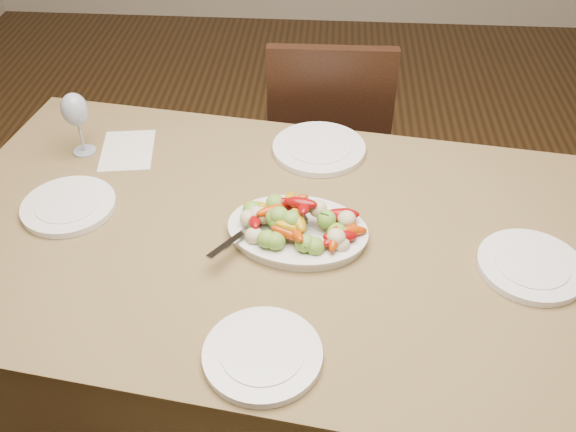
% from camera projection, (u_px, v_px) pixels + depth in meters
% --- Properties ---
extents(floor, '(6.00, 6.00, 0.00)m').
position_uv_depth(floor, '(357.00, 376.00, 2.20)').
color(floor, '#362310').
rests_on(floor, ground).
extents(dining_table, '(1.96, 1.28, 0.76)m').
position_uv_depth(dining_table, '(288.00, 333.00, 1.86)').
color(dining_table, brown).
rests_on(dining_table, ground).
extents(chair_far, '(0.43, 0.43, 0.95)m').
position_uv_depth(chair_far, '(328.00, 142.00, 2.45)').
color(chair_far, black).
rests_on(chair_far, ground).
extents(serving_platter, '(0.37, 0.29, 0.02)m').
position_uv_depth(serving_platter, '(298.00, 233.00, 1.60)').
color(serving_platter, white).
rests_on(serving_platter, dining_table).
extents(roasted_vegetables, '(0.30, 0.22, 0.09)m').
position_uv_depth(roasted_vegetables, '(298.00, 215.00, 1.57)').
color(roasted_vegetables, maroon).
rests_on(roasted_vegetables, serving_platter).
extents(serving_spoon, '(0.27, 0.20, 0.03)m').
position_uv_depth(serving_spoon, '(269.00, 228.00, 1.56)').
color(serving_spoon, '#9EA0A8').
rests_on(serving_spoon, serving_platter).
extents(plate_left, '(0.24, 0.24, 0.02)m').
position_uv_depth(plate_left, '(69.00, 206.00, 1.69)').
color(plate_left, white).
rests_on(plate_left, dining_table).
extents(plate_right, '(0.25, 0.25, 0.02)m').
position_uv_depth(plate_right, '(531.00, 266.00, 1.51)').
color(plate_right, white).
rests_on(plate_right, dining_table).
extents(plate_far, '(0.27, 0.27, 0.02)m').
position_uv_depth(plate_far, '(319.00, 149.00, 1.90)').
color(plate_far, white).
rests_on(plate_far, dining_table).
extents(plate_near, '(0.25, 0.25, 0.02)m').
position_uv_depth(plate_near, '(263.00, 355.00, 1.31)').
color(plate_near, white).
rests_on(plate_near, dining_table).
extents(wine_glass, '(0.08, 0.08, 0.20)m').
position_uv_depth(wine_glass, '(78.00, 122.00, 1.83)').
color(wine_glass, '#8C99A5').
rests_on(wine_glass, dining_table).
extents(menu_card, '(0.18, 0.23, 0.00)m').
position_uv_depth(menu_card, '(128.00, 150.00, 1.90)').
color(menu_card, silver).
rests_on(menu_card, dining_table).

